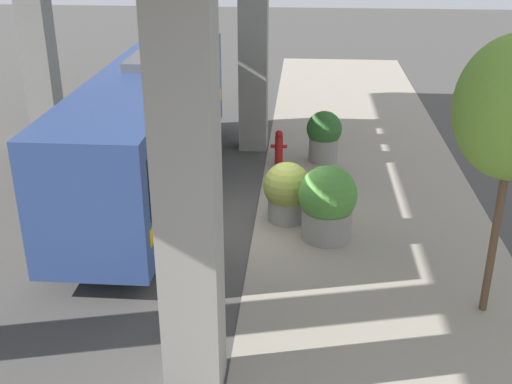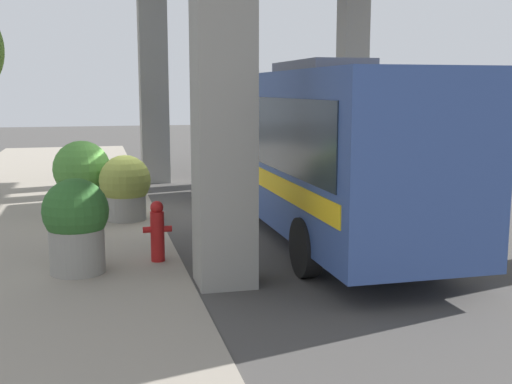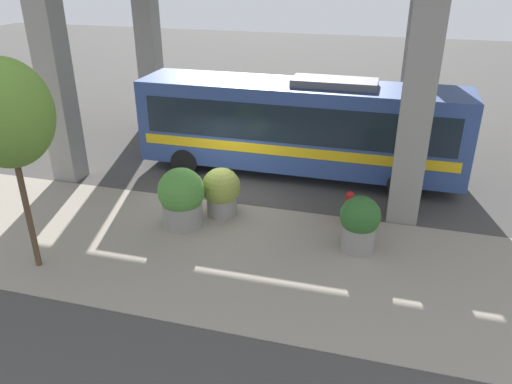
% 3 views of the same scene
% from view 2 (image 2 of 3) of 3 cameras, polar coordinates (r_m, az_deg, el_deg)
% --- Properties ---
extents(ground_plane, '(80.00, 80.00, 0.00)m').
position_cam_2_polar(ground_plane, '(16.03, -8.71, -2.07)').
color(ground_plane, '#474442').
rests_on(ground_plane, ground).
extents(sidewalk_strip, '(6.00, 40.00, 0.02)m').
position_cam_2_polar(sidewalk_strip, '(16.04, -19.45, -2.45)').
color(sidewalk_strip, gray).
rests_on(sidewalk_strip, ground).
extents(bus, '(2.57, 11.57, 3.64)m').
position_cam_2_polar(bus, '(14.31, 4.10, 4.66)').
color(bus, '#334C8C').
rests_on(bus, ground).
extents(fire_hydrant, '(0.51, 0.25, 1.12)m').
position_cam_2_polar(fire_hydrant, '(11.64, -8.76, -3.47)').
color(fire_hydrant, '#B21919').
rests_on(fire_hydrant, ground).
extents(planter_front, '(1.39, 1.39, 1.85)m').
position_cam_2_polar(planter_front, '(16.29, -15.18, 1.20)').
color(planter_front, gray).
rests_on(planter_front, ground).
extents(planter_middle, '(1.21, 1.21, 1.56)m').
position_cam_2_polar(planter_middle, '(15.43, -11.54, 0.43)').
color(planter_middle, gray).
rests_on(planter_middle, ground).
extents(planter_back, '(1.10, 1.10, 1.63)m').
position_cam_2_polar(planter_back, '(11.15, -15.69, -2.77)').
color(planter_back, gray).
rests_on(planter_back, ground).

